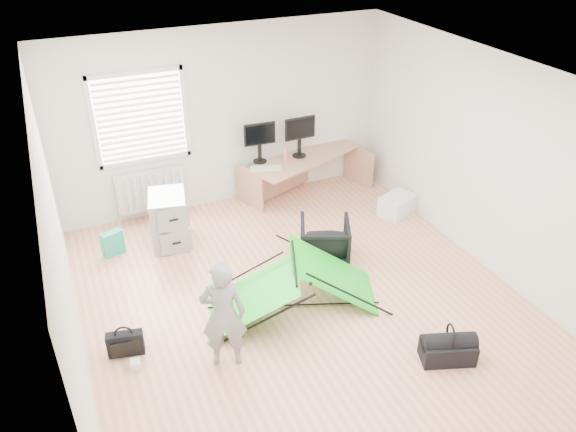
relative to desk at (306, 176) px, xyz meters
name	(u,v)px	position (x,y,z in m)	size (l,w,h in m)	color
ground	(301,299)	(-1.19, -2.39, -0.33)	(5.50, 5.50, 0.00)	tan
back_wall	(224,118)	(-1.19, 0.36, 1.02)	(5.00, 0.02, 2.70)	silver
window	(140,118)	(-2.39, 0.32, 1.22)	(1.20, 0.06, 1.20)	silver
radiator	(151,190)	(-2.39, 0.28, 0.12)	(1.00, 0.12, 0.60)	silver
desk	(306,176)	(0.00, 0.00, 0.00)	(1.95, 0.62, 0.67)	tan
filing_cabinet	(169,220)	(-2.32, -0.53, 0.04)	(0.48, 0.64, 0.74)	#939597
monitor_left	(260,148)	(-0.73, 0.11, 0.56)	(0.48, 0.10, 0.46)	black
monitor_right	(299,142)	(-0.10, 0.06, 0.57)	(0.49, 0.11, 0.47)	black
keyboard	(266,168)	(-0.74, -0.16, 0.34)	(0.47, 0.16, 0.02)	beige
thermos	(285,154)	(-0.39, -0.07, 0.47)	(0.08, 0.08, 0.27)	#B9686B
office_chair	(325,241)	(-0.56, -1.76, -0.04)	(0.63, 0.64, 0.59)	black
person	(223,314)	(-2.34, -3.00, 0.30)	(0.46, 0.30, 1.26)	gray
kite	(294,285)	(-1.33, -2.47, -0.02)	(2.04, 0.89, 0.63)	#12C11D
storage_crate	(397,205)	(1.00, -1.12, -0.19)	(0.52, 0.37, 0.29)	silver
tote_bag	(113,243)	(-3.10, -0.49, -0.16)	(0.28, 0.12, 0.34)	#22A381
laptop_bag	(125,344)	(-3.28, -2.47, -0.19)	(0.38, 0.11, 0.28)	black
white_box	(136,364)	(-3.24, -2.72, -0.28)	(0.10, 0.10, 0.10)	silver
duffel_bag	(448,351)	(-0.22, -3.92, -0.21)	(0.55, 0.28, 0.24)	black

